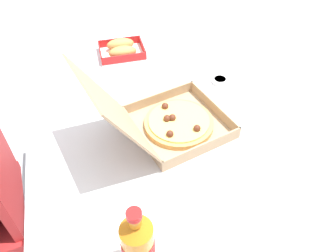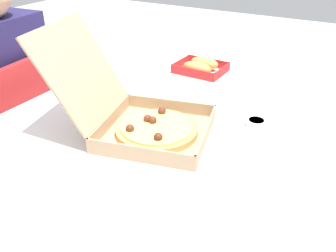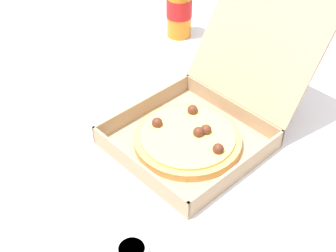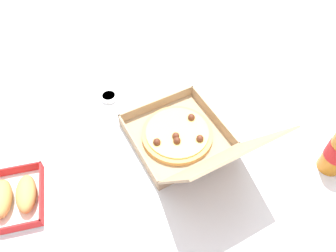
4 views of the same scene
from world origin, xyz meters
name	(u,v)px [view 1 (image 1 of 4)]	position (x,y,z in m)	size (l,w,h in m)	color
ground_plane	(172,230)	(0.00, 0.00, 0.00)	(10.00, 10.00, 0.00)	#B2B2B7
dining_table	(173,137)	(0.00, 0.00, 0.67)	(1.36, 0.97, 0.74)	white
pizza_box_open	(168,121)	(-0.03, 0.03, 0.78)	(0.38, 0.49, 0.30)	tan
bread_side_box	(122,49)	(0.48, 0.09, 0.76)	(0.16, 0.20, 0.06)	white
cola_bottle	(138,245)	(-0.44, 0.22, 0.83)	(0.07, 0.07, 0.22)	orange
paper_menu	(268,209)	(-0.40, -0.14, 0.74)	(0.21, 0.15, 0.00)	white
dipping_sauce_cup	(220,80)	(0.17, -0.24, 0.75)	(0.06, 0.06, 0.02)	white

